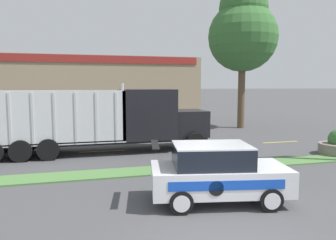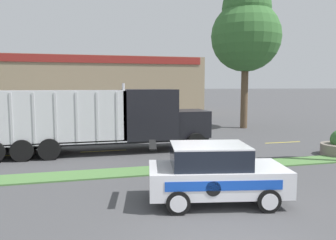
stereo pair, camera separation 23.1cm
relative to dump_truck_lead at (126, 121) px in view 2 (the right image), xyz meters
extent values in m
cube|color=#517F42|center=(0.81, -4.41, -1.60)|extent=(120.00, 1.35, 0.06)
cube|color=yellow|center=(-1.17, 0.26, -1.63)|extent=(2.40, 0.14, 0.01)
cube|color=yellow|center=(4.23, 0.26, -1.63)|extent=(2.40, 0.14, 0.01)
cube|color=yellow|center=(9.63, 0.26, -1.63)|extent=(2.40, 0.14, 0.01)
cube|color=black|center=(-1.14, 0.00, -1.03)|extent=(11.14, 1.40, 0.18)
cube|color=black|center=(3.50, 0.00, -0.23)|extent=(1.86, 2.09, 1.42)
cube|color=#B7B7BC|center=(4.46, 0.00, -0.23)|extent=(0.06, 1.78, 1.21)
cube|color=black|center=(1.24, 0.00, 0.35)|extent=(2.66, 2.55, 2.58)
cube|color=black|center=(2.59, 0.00, 0.80)|extent=(0.04, 2.17, 1.16)
cylinder|color=silver|center=(-0.19, -0.83, 1.15)|extent=(0.14, 0.14, 1.61)
cube|color=silver|center=(-3.40, 0.00, -0.88)|extent=(6.61, 2.55, 0.12)
cube|color=silver|center=(-0.17, 0.00, 0.35)|extent=(0.16, 2.55, 2.47)
cube|color=silver|center=(-3.40, -1.19, 0.35)|extent=(6.61, 0.16, 2.47)
cube|color=silver|center=(-3.40, 1.20, 0.35)|extent=(6.61, 0.16, 2.47)
cube|color=#BCBCC1|center=(-5.29, -1.29, 0.35)|extent=(0.10, 0.04, 2.35)
cube|color=#BCBCC1|center=(-4.35, -1.29, 0.35)|extent=(0.10, 0.04, 2.35)
cube|color=#BCBCC1|center=(-3.40, -1.29, 0.35)|extent=(0.10, 0.04, 2.35)
cube|color=#BCBCC1|center=(-2.46, -1.29, 0.35)|extent=(0.10, 0.04, 2.35)
cube|color=#BCBCC1|center=(-1.51, -1.29, 0.35)|extent=(0.10, 0.04, 2.35)
cube|color=#BCBCC1|center=(-0.57, -1.29, 0.35)|extent=(0.10, 0.04, 2.35)
cylinder|color=black|center=(3.50, -1.25, -1.12)|extent=(1.01, 0.30, 1.01)
cylinder|color=black|center=(3.50, 1.26, -1.12)|extent=(1.01, 0.30, 1.01)
cylinder|color=black|center=(-6.11, 1.26, -1.12)|extent=(1.01, 0.30, 1.01)
cylinder|color=black|center=(-4.92, -1.25, -1.12)|extent=(1.01, 0.30, 1.01)
cylinder|color=black|center=(-4.92, 1.26, -1.12)|extent=(1.01, 0.30, 1.01)
cylinder|color=black|center=(-3.72, -1.25, -1.12)|extent=(1.01, 0.30, 1.01)
cylinder|color=black|center=(-3.72, 1.26, -1.12)|extent=(1.01, 0.30, 1.01)
cube|color=white|center=(1.71, -8.31, -0.92)|extent=(4.30, 2.60, 0.76)
cube|color=black|center=(1.47, -8.27, -0.23)|extent=(2.48, 2.04, 0.62)
cube|color=white|center=(1.47, -8.27, 0.10)|extent=(2.48, 2.04, 0.04)
cube|color=black|center=(-0.17, -7.96, 0.14)|extent=(0.47, 1.53, 0.03)
cube|color=blue|center=(1.53, -9.25, -0.84)|extent=(3.17, 0.60, 0.27)
cylinder|color=black|center=(1.24, -9.20, -0.92)|extent=(0.41, 0.08, 0.42)
cylinder|color=black|center=(2.77, -9.43, -1.30)|extent=(0.69, 0.32, 0.66)
cylinder|color=silver|center=(2.75, -9.54, -1.30)|extent=(0.46, 0.10, 0.46)
cylinder|color=black|center=(3.10, -7.65, -1.30)|extent=(0.69, 0.32, 0.66)
cylinder|color=silver|center=(3.12, -7.55, -1.30)|extent=(0.46, 0.10, 0.46)
cylinder|color=black|center=(0.32, -8.98, -1.30)|extent=(0.69, 0.32, 0.66)
cylinder|color=silver|center=(0.30, -9.08, -1.30)|extent=(0.46, 0.10, 0.46)
cylinder|color=black|center=(0.65, -7.19, -1.30)|extent=(0.69, 0.32, 0.66)
cylinder|color=silver|center=(0.67, -7.09, -1.30)|extent=(0.46, 0.10, 0.46)
cube|color=#9E896B|center=(-0.72, 24.79, 1.72)|extent=(24.28, 12.00, 6.70)
cube|color=maroon|center=(-0.72, 18.74, 4.62)|extent=(23.07, 0.10, 0.80)
cylinder|color=brown|center=(10.49, 7.11, 1.28)|extent=(0.56, 0.56, 5.81)
sphere|color=#386B33|center=(10.49, 7.11, 5.70)|extent=(5.54, 5.54, 5.54)
sphere|color=#386B33|center=(10.49, 7.11, 7.92)|extent=(3.88, 3.88, 3.88)
camera|label=1|loc=(-2.26, -17.12, 1.85)|focal=35.00mm
camera|label=2|loc=(-2.03, -17.18, 1.85)|focal=35.00mm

